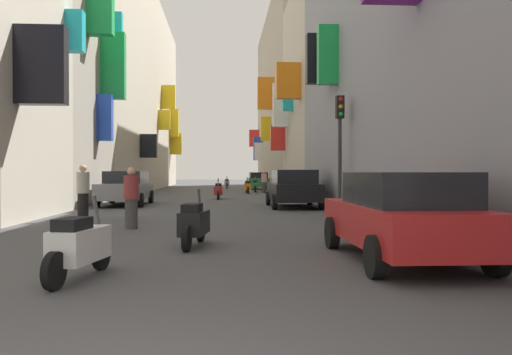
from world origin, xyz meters
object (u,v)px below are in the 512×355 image
object	(u,v)px
parked_car_green	(258,180)
parked_car_black	(294,188)
scooter_red	(218,191)
pedestrian_crossing	(83,193)
scooter_black	(194,223)
traffic_light_near_corner	(340,134)
scooter_white	(79,245)
pedestrian_near_right	(131,198)
pedestrian_mid_street	(132,194)
scooter_orange	(247,187)
parked_car_grey	(126,187)
pedestrian_near_left	(264,182)
scooter_green	(255,186)
scooter_silver	(227,183)
parked_car_red	(402,215)

from	to	relation	value
parked_car_green	parked_car_black	bearing A→B (deg)	-90.17
scooter_red	pedestrian_crossing	xyz separation A→B (m)	(-3.98, -11.96, 0.38)
scooter_black	traffic_light_near_corner	world-z (taller)	traffic_light_near_corner
scooter_white	pedestrian_near_right	xyz separation A→B (m)	(-0.41, 6.25, 0.32)
scooter_white	scooter_black	world-z (taller)	same
scooter_black	pedestrian_near_right	size ratio (longest dim) A/B	1.15
scooter_white	pedestrian_near_right	world-z (taller)	pedestrian_near_right
scooter_white	pedestrian_mid_street	distance (m)	8.69
parked_car_green	scooter_orange	distance (m)	8.32
parked_car_black	parked_car_grey	world-z (taller)	parked_car_black
pedestrian_near_left	scooter_red	bearing A→B (deg)	-111.88
parked_car_green	scooter_green	world-z (taller)	parked_car_green
scooter_orange	scooter_silver	xyz separation A→B (m)	(-1.35, 10.13, 0.00)
parked_car_red	parked_car_black	bearing A→B (deg)	89.99
scooter_orange	pedestrian_near_left	size ratio (longest dim) A/B	1.14
parked_car_red	scooter_green	bearing A→B (deg)	91.00
scooter_orange	pedestrian_near_right	distance (m)	22.31
parked_car_red	parked_car_grey	world-z (taller)	parked_car_grey
scooter_orange	pedestrian_near_left	distance (m)	1.22
pedestrian_mid_street	traffic_light_near_corner	xyz separation A→B (m)	(6.64, 1.09, 1.96)
scooter_white	scooter_silver	size ratio (longest dim) A/B	0.92
parked_car_grey	scooter_green	size ratio (longest dim) A/B	2.29
parked_car_red	pedestrian_near_left	bearing A→B (deg)	90.14
scooter_black	scooter_orange	bearing A→B (deg)	84.89
parked_car_green	pedestrian_crossing	world-z (taller)	pedestrian_crossing
parked_car_black	parked_car_green	xyz separation A→B (m)	(0.07, 22.44, -0.04)
scooter_green	pedestrian_crossing	xyz separation A→B (m)	(-6.63, -22.19, 0.38)
pedestrian_crossing	parked_car_green	bearing A→B (deg)	75.39
pedestrian_near_left	traffic_light_near_corner	xyz separation A→B (m)	(1.03, -18.66, 1.96)
parked_car_grey	pedestrian_mid_street	size ratio (longest dim) A/B	2.86
scooter_white	scooter_orange	size ratio (longest dim) A/B	1.01
scooter_black	scooter_red	world-z (taller)	same
parked_car_grey	scooter_red	size ratio (longest dim) A/B	2.43
pedestrian_near_right	pedestrian_mid_street	distance (m)	2.42
parked_car_black	traffic_light_near_corner	size ratio (longest dim) A/B	1.05
scooter_black	scooter_silver	size ratio (longest dim) A/B	0.92
parked_car_green	parked_car_grey	bearing A→B (deg)	-109.51
parked_car_black	scooter_black	bearing A→B (deg)	-107.57
parked_car_green	scooter_white	xyz separation A→B (m)	(-4.93, -36.40, -0.30)
parked_car_green	scooter_silver	world-z (taller)	parked_car_green
scooter_orange	pedestrian_crossing	xyz separation A→B (m)	(-5.93, -19.50, 0.38)
scooter_silver	pedestrian_mid_street	world-z (taller)	pedestrian_mid_street
scooter_white	pedestrian_near_left	world-z (taller)	pedestrian_near_left
scooter_black	scooter_red	xyz separation A→B (m)	(0.32, 17.70, 0.00)
scooter_silver	traffic_light_near_corner	distance (m)	28.90
parked_car_black	scooter_black	world-z (taller)	parked_car_black
parked_car_red	pedestrian_mid_street	size ratio (longest dim) A/B	2.67
parked_car_red	parked_car_grey	distance (m)	16.41
parked_car_black	scooter_green	world-z (taller)	parked_car_black
parked_car_green	pedestrian_near_left	distance (m)	8.01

